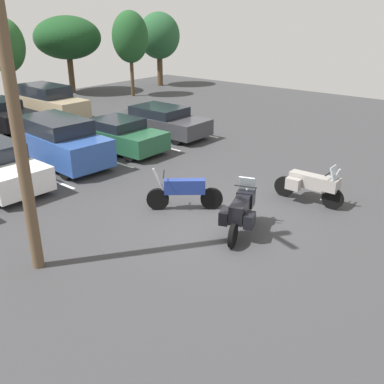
{
  "coord_description": "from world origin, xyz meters",
  "views": [
    {
      "loc": [
        -9.13,
        -6.61,
        5.6
      ],
      "look_at": [
        -0.56,
        0.42,
        0.96
      ],
      "focal_mm": 40.74,
      "sensor_mm": 36.0,
      "label": 1
    }
  ],
  "objects_px": {
    "car_far_black": "(2,114)",
    "car_far_tan": "(49,102)",
    "motorcycle_second": "(311,184)",
    "motorcycle_touring": "(241,211)",
    "car_blue": "(61,142)",
    "utility_pole": "(6,57)",
    "motorcycle_third": "(184,192)",
    "car_green": "(119,135)",
    "car_charcoal": "(161,121)"
  },
  "relations": [
    {
      "from": "car_charcoal",
      "to": "car_far_tan",
      "type": "bearing_deg",
      "value": 100.6
    },
    {
      "from": "motorcycle_second",
      "to": "car_far_black",
      "type": "height_order",
      "value": "car_far_black"
    },
    {
      "from": "motorcycle_touring",
      "to": "car_blue",
      "type": "xyz_separation_m",
      "value": [
        0.38,
        8.59,
        0.25
      ]
    },
    {
      "from": "motorcycle_touring",
      "to": "car_far_tan",
      "type": "bearing_deg",
      "value": 73.43
    },
    {
      "from": "motorcycle_second",
      "to": "car_far_black",
      "type": "bearing_deg",
      "value": 93.86
    },
    {
      "from": "car_green",
      "to": "car_charcoal",
      "type": "height_order",
      "value": "car_charcoal"
    },
    {
      "from": "car_charcoal",
      "to": "utility_pole",
      "type": "xyz_separation_m",
      "value": [
        -10.5,
        -5.82,
        4.07
      ]
    },
    {
      "from": "car_green",
      "to": "car_charcoal",
      "type": "bearing_deg",
      "value": 5.79
    },
    {
      "from": "utility_pole",
      "to": "car_charcoal",
      "type": "bearing_deg",
      "value": 29.02
    },
    {
      "from": "car_far_tan",
      "to": "car_far_black",
      "type": "bearing_deg",
      "value": 177.14
    },
    {
      "from": "motorcycle_second",
      "to": "motorcycle_third",
      "type": "relative_size",
      "value": 1.25
    },
    {
      "from": "motorcycle_second",
      "to": "car_far_tan",
      "type": "relative_size",
      "value": 0.47
    },
    {
      "from": "car_far_black",
      "to": "car_charcoal",
      "type": "bearing_deg",
      "value": -60.8
    },
    {
      "from": "car_blue",
      "to": "car_charcoal",
      "type": "height_order",
      "value": "car_blue"
    },
    {
      "from": "car_far_black",
      "to": "motorcycle_third",
      "type": "bearing_deg",
      "value": -97.26
    },
    {
      "from": "motorcycle_touring",
      "to": "utility_pole",
      "type": "distance_m",
      "value": 6.65
    },
    {
      "from": "motorcycle_second",
      "to": "utility_pole",
      "type": "bearing_deg",
      "value": 156.1
    },
    {
      "from": "car_far_black",
      "to": "utility_pole",
      "type": "relative_size",
      "value": 0.49
    },
    {
      "from": "motorcycle_second",
      "to": "car_green",
      "type": "distance_m",
      "value": 8.84
    },
    {
      "from": "car_blue",
      "to": "car_green",
      "type": "bearing_deg",
      "value": -6.89
    },
    {
      "from": "motorcycle_third",
      "to": "car_charcoal",
      "type": "bearing_deg",
      "value": 47.56
    },
    {
      "from": "motorcycle_third",
      "to": "utility_pole",
      "type": "xyz_separation_m",
      "value": [
        -4.63,
        0.6,
        4.19
      ]
    },
    {
      "from": "motorcycle_second",
      "to": "utility_pole",
      "type": "height_order",
      "value": "utility_pole"
    },
    {
      "from": "car_charcoal",
      "to": "car_far_black",
      "type": "height_order",
      "value": "car_far_black"
    },
    {
      "from": "car_far_black",
      "to": "car_green",
      "type": "bearing_deg",
      "value": -81.71
    },
    {
      "from": "car_green",
      "to": "car_far_black",
      "type": "xyz_separation_m",
      "value": [
        -1.12,
        7.67,
        0.02
      ]
    },
    {
      "from": "motorcycle_second",
      "to": "utility_pole",
      "type": "relative_size",
      "value": 0.25
    },
    {
      "from": "car_green",
      "to": "car_charcoal",
      "type": "distance_m",
      "value": 3.01
    },
    {
      "from": "motorcycle_third",
      "to": "car_blue",
      "type": "bearing_deg",
      "value": 88.24
    },
    {
      "from": "car_blue",
      "to": "utility_pole",
      "type": "height_order",
      "value": "utility_pole"
    },
    {
      "from": "car_blue",
      "to": "car_charcoal",
      "type": "relative_size",
      "value": 0.94
    },
    {
      "from": "car_green",
      "to": "utility_pole",
      "type": "xyz_separation_m",
      "value": [
        -7.5,
        -5.52,
        4.09
      ]
    },
    {
      "from": "car_green",
      "to": "utility_pole",
      "type": "height_order",
      "value": "utility_pole"
    },
    {
      "from": "motorcycle_touring",
      "to": "car_far_black",
      "type": "bearing_deg",
      "value": 83.07
    },
    {
      "from": "car_blue",
      "to": "car_far_black",
      "type": "bearing_deg",
      "value": 78.02
    },
    {
      "from": "car_far_black",
      "to": "car_blue",
      "type": "bearing_deg",
      "value": -101.98
    },
    {
      "from": "car_far_black",
      "to": "car_far_tan",
      "type": "relative_size",
      "value": 0.93
    },
    {
      "from": "motorcycle_touring",
      "to": "motorcycle_second",
      "type": "height_order",
      "value": "motorcycle_touring"
    },
    {
      "from": "motorcycle_touring",
      "to": "car_blue",
      "type": "relative_size",
      "value": 0.45
    },
    {
      "from": "car_far_tan",
      "to": "utility_pole",
      "type": "bearing_deg",
      "value": -125.02
    },
    {
      "from": "car_blue",
      "to": "car_charcoal",
      "type": "bearing_deg",
      "value": -0.19
    },
    {
      "from": "motorcycle_third",
      "to": "motorcycle_touring",
      "type": "bearing_deg",
      "value": -94.82
    },
    {
      "from": "motorcycle_third",
      "to": "car_far_black",
      "type": "xyz_separation_m",
      "value": [
        1.76,
        13.79,
        0.12
      ]
    },
    {
      "from": "motorcycle_touring",
      "to": "motorcycle_third",
      "type": "distance_m",
      "value": 2.16
    },
    {
      "from": "motorcycle_third",
      "to": "car_far_black",
      "type": "relative_size",
      "value": 0.4
    },
    {
      "from": "motorcycle_touring",
      "to": "car_green",
      "type": "bearing_deg",
      "value": 69.72
    },
    {
      "from": "car_blue",
      "to": "utility_pole",
      "type": "bearing_deg",
      "value": -129.54
    },
    {
      "from": "motorcycle_second",
      "to": "motorcycle_third",
      "type": "height_order",
      "value": "motorcycle_second"
    },
    {
      "from": "car_charcoal",
      "to": "utility_pole",
      "type": "bearing_deg",
      "value": -150.98
    },
    {
      "from": "car_green",
      "to": "utility_pole",
      "type": "distance_m",
      "value": 10.17
    }
  ]
}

